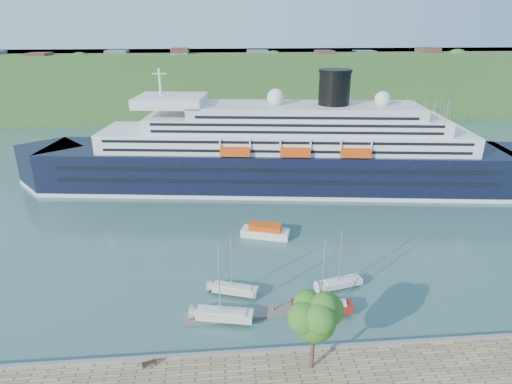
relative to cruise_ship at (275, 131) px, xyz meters
name	(u,v)px	position (x,y,z in m)	size (l,w,h in m)	color
ground	(280,357)	(-6.03, -53.09, -12.98)	(400.00, 400.00, 0.00)	#325A50
far_hillside	(233,82)	(-6.03, 91.91, -0.98)	(400.00, 50.00, 24.00)	#315622
quay_coping	(281,350)	(-6.03, -53.29, -11.83)	(220.00, 0.50, 0.30)	slate
cruise_ship	(275,131)	(0.00, 0.00, 0.00)	(115.58, 16.83, 25.95)	black
park_bench	(149,362)	(-20.12, -54.29, -11.50)	(1.50, 0.61, 0.96)	#462514
promenade_tree	(314,329)	(-3.13, -55.92, -7.06)	(5.94, 5.94, 9.83)	#27621A
floating_pontoon	(257,313)	(-7.89, -45.41, -12.77)	(18.57, 2.27, 0.41)	slate
sailboat_white_near	(224,287)	(-12.05, -46.48, -7.97)	(7.75, 2.15, 10.01)	silver
sailboat_red	(327,280)	(0.73, -45.88, -8.08)	(7.59, 2.11, 9.80)	maroon
sailboat_white_far	(343,261)	(4.23, -40.61, -8.69)	(6.64, 1.85, 8.58)	silver
tender_launch	(265,230)	(-4.63, -24.18, -11.83)	(8.32, 2.85, 2.30)	#DE440D
sailboat_extra	(235,267)	(-10.53, -40.98, -8.59)	(6.79, 1.89, 8.77)	silver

